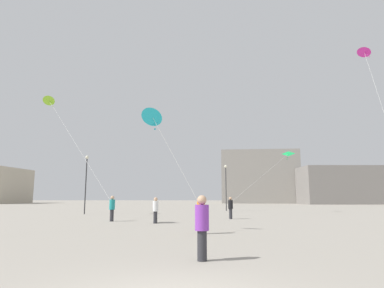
{
  "coord_description": "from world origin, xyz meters",
  "views": [
    {
      "loc": [
        0.55,
        -6.18,
        1.82
      ],
      "look_at": [
        0.0,
        17.83,
        5.61
      ],
      "focal_mm": 31.1,
      "sensor_mm": 36.0,
      "label": 1
    }
  ],
  "objects_px": {
    "lamppost_west": "(226,181)",
    "kite_emerald_delta": "(287,155)",
    "person_in_purple": "(202,224)",
    "building_centre_hall": "(258,178)",
    "lamppost_east": "(86,176)",
    "person_in_orange": "(201,213)",
    "person_in_white": "(156,209)",
    "person_in_black": "(231,207)",
    "kite_magenta_diamond": "(364,53)",
    "kite_lime_diamond": "(49,101)",
    "person_in_teal": "(112,207)",
    "kite_cyan_diamond": "(152,117)",
    "building_right_hall": "(343,185)"
  },
  "relations": [
    {
      "from": "kite_magenta_diamond",
      "to": "kite_cyan_diamond",
      "type": "distance_m",
      "value": 22.51
    },
    {
      "from": "kite_magenta_diamond",
      "to": "building_centre_hall",
      "type": "xyz_separation_m",
      "value": [
        1.49,
        65.78,
        -7.64
      ]
    },
    {
      "from": "building_right_hall",
      "to": "lamppost_east",
      "type": "xyz_separation_m",
      "value": [
        -46.42,
        -46.32,
        -0.45
      ]
    },
    {
      "from": "person_in_orange",
      "to": "kite_magenta_diamond",
      "type": "relative_size",
      "value": 0.13
    },
    {
      "from": "kite_magenta_diamond",
      "to": "kite_cyan_diamond",
      "type": "height_order",
      "value": "kite_magenta_diamond"
    },
    {
      "from": "kite_emerald_delta",
      "to": "lamppost_east",
      "type": "height_order",
      "value": "kite_emerald_delta"
    },
    {
      "from": "lamppost_west",
      "to": "kite_emerald_delta",
      "type": "bearing_deg",
      "value": -30.59
    },
    {
      "from": "person_in_white",
      "to": "kite_cyan_diamond",
      "type": "height_order",
      "value": "kite_cyan_diamond"
    },
    {
      "from": "kite_magenta_diamond",
      "to": "building_centre_hall",
      "type": "relative_size",
      "value": 0.65
    },
    {
      "from": "kite_lime_diamond",
      "to": "person_in_black",
      "type": "bearing_deg",
      "value": -14.62
    },
    {
      "from": "person_in_orange",
      "to": "kite_emerald_delta",
      "type": "distance_m",
      "value": 24.92
    },
    {
      "from": "person_in_orange",
      "to": "person_in_black",
      "type": "bearing_deg",
      "value": -59.78
    },
    {
      "from": "building_right_hall",
      "to": "lamppost_east",
      "type": "bearing_deg",
      "value": -135.06
    },
    {
      "from": "building_centre_hall",
      "to": "lamppost_west",
      "type": "height_order",
      "value": "building_centre_hall"
    },
    {
      "from": "person_in_black",
      "to": "person_in_purple",
      "type": "bearing_deg",
      "value": -100.46
    },
    {
      "from": "building_right_hall",
      "to": "kite_cyan_diamond",
      "type": "bearing_deg",
      "value": -120.18
    },
    {
      "from": "person_in_purple",
      "to": "kite_magenta_diamond",
      "type": "bearing_deg",
      "value": -41.71
    },
    {
      "from": "kite_cyan_diamond",
      "to": "person_in_purple",
      "type": "bearing_deg",
      "value": -71.13
    },
    {
      "from": "kite_emerald_delta",
      "to": "kite_lime_diamond",
      "type": "distance_m",
      "value": 26.7
    },
    {
      "from": "building_centre_hall",
      "to": "lamppost_east",
      "type": "xyz_separation_m",
      "value": [
        -28.42,
        -59.69,
        -3.05
      ]
    },
    {
      "from": "building_right_hall",
      "to": "lamppost_west",
      "type": "bearing_deg",
      "value": -129.04
    },
    {
      "from": "kite_cyan_diamond",
      "to": "lamppost_east",
      "type": "bearing_deg",
      "value": 118.52
    },
    {
      "from": "person_in_purple",
      "to": "person_in_white",
      "type": "bearing_deg",
      "value": 9.69
    },
    {
      "from": "lamppost_east",
      "to": "person_in_black",
      "type": "bearing_deg",
      "value": -26.44
    },
    {
      "from": "person_in_white",
      "to": "building_centre_hall",
      "type": "xyz_separation_m",
      "value": [
        19.47,
        71.49,
        6.07
      ]
    },
    {
      "from": "building_right_hall",
      "to": "building_centre_hall",
      "type": "bearing_deg",
      "value": 143.4
    },
    {
      "from": "building_centre_hall",
      "to": "kite_lime_diamond",
      "type": "bearing_deg",
      "value": -116.97
    },
    {
      "from": "kite_cyan_diamond",
      "to": "building_centre_hall",
      "type": "bearing_deg",
      "value": 76.13
    },
    {
      "from": "kite_lime_diamond",
      "to": "building_right_hall",
      "type": "relative_size",
      "value": 0.53
    },
    {
      "from": "lamppost_east",
      "to": "lamppost_west",
      "type": "distance_m",
      "value": 17.29
    },
    {
      "from": "lamppost_west",
      "to": "building_centre_hall",
      "type": "bearing_deg",
      "value": 75.8
    },
    {
      "from": "person_in_black",
      "to": "kite_emerald_delta",
      "type": "distance_m",
      "value": 14.67
    },
    {
      "from": "person_in_black",
      "to": "kite_lime_diamond",
      "type": "xyz_separation_m",
      "value": [
        -17.74,
        4.63,
        10.41
      ]
    },
    {
      "from": "kite_magenta_diamond",
      "to": "lamppost_east",
      "type": "height_order",
      "value": "kite_magenta_diamond"
    },
    {
      "from": "kite_emerald_delta",
      "to": "person_in_black",
      "type": "bearing_deg",
      "value": -124.64
    },
    {
      "from": "person_in_white",
      "to": "person_in_orange",
      "type": "xyz_separation_m",
      "value": [
        3.08,
        -6.32,
        0.04
      ]
    },
    {
      "from": "person_in_teal",
      "to": "kite_emerald_delta",
      "type": "xyz_separation_m",
      "value": [
        16.69,
        13.96,
        5.58
      ]
    },
    {
      "from": "person_in_orange",
      "to": "kite_emerald_delta",
      "type": "bearing_deg",
      "value": -71.82
    },
    {
      "from": "person_in_teal",
      "to": "kite_cyan_diamond",
      "type": "distance_m",
      "value": 9.72
    },
    {
      "from": "kite_cyan_diamond",
      "to": "kite_lime_diamond",
      "type": "height_order",
      "value": "kite_lime_diamond"
    },
    {
      "from": "person_in_black",
      "to": "lamppost_west",
      "type": "relative_size",
      "value": 0.3
    },
    {
      "from": "person_in_orange",
      "to": "person_in_white",
      "type": "bearing_deg",
      "value": -21.11
    },
    {
      "from": "kite_magenta_diamond",
      "to": "building_centre_hall",
      "type": "height_order",
      "value": "kite_magenta_diamond"
    },
    {
      "from": "building_centre_hall",
      "to": "building_right_hall",
      "type": "height_order",
      "value": "building_centre_hall"
    },
    {
      "from": "person_in_white",
      "to": "kite_lime_diamond",
      "type": "bearing_deg",
      "value": 38.96
    },
    {
      "from": "person_in_black",
      "to": "lamppost_west",
      "type": "distance_m",
      "value": 15.48
    },
    {
      "from": "person_in_orange",
      "to": "kite_cyan_diamond",
      "type": "xyz_separation_m",
      "value": [
        -2.62,
        0.81,
        5.09
      ]
    },
    {
      "from": "kite_lime_diamond",
      "to": "building_centre_hall",
      "type": "xyz_separation_m",
      "value": [
        31.68,
        62.26,
        -4.35
      ]
    },
    {
      "from": "person_in_white",
      "to": "kite_lime_diamond",
      "type": "height_order",
      "value": "kite_lime_diamond"
    },
    {
      "from": "person_in_purple",
      "to": "building_centre_hall",
      "type": "xyz_separation_m",
      "value": [
        16.39,
        84.68,
        6.02
      ]
    }
  ]
}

